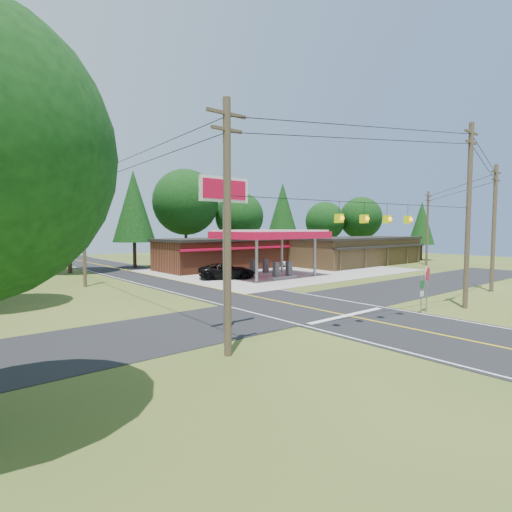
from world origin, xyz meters
TOP-DOWN VIEW (x-y plane):
  - ground at (0.00, 0.00)m, footprint 120.00×120.00m
  - main_highway at (0.00, 0.00)m, footprint 8.00×120.00m
  - cross_road at (0.00, 0.00)m, footprint 70.00×7.00m
  - lane_center_yellow at (0.00, 0.00)m, footprint 0.15×110.00m
  - gas_canopy at (9.00, 13.00)m, footprint 10.60×7.40m
  - convenience_store at (10.00, 22.98)m, footprint 16.40×7.55m
  - strip_building at (28.00, 15.98)m, footprint 20.40×8.75m
  - utility_pole_near_right at (7.50, -7.00)m, footprint 1.80×0.30m
  - utility_pole_near_left at (-9.50, -5.00)m, footprint 1.80×0.30m
  - utility_pole_far_left at (-8.00, 18.00)m, footprint 1.80×0.30m
  - utility_pole_right_b at (16.00, -5.50)m, footprint 1.80×0.30m
  - utility_pole_far_right at (34.00, 9.00)m, footprint 1.80×0.30m
  - utility_pole_north at (-6.50, 35.00)m, footprint 0.30×0.30m
  - overhead_beacons at (-1.00, -6.00)m, footprint 17.04×2.04m
  - treeline_backdrop at (0.82, 24.01)m, footprint 70.27×51.59m
  - suv_car at (4.50, 14.50)m, footprint 7.50×7.50m
  - sedan_car at (17.00, 21.00)m, footprint 5.00×5.00m
  - big_stop_sign at (-7.50, -2.01)m, footprint 2.81×0.19m
  - octagonal_stop_sign at (4.50, -6.01)m, footprint 0.93×0.26m
  - route_sign_post at (3.84, -6.02)m, footprint 0.47×0.10m

SIDE VIEW (x-z plane):
  - ground at x=0.00m, z-range 0.00..0.00m
  - main_highway at x=0.00m, z-range 0.00..0.02m
  - cross_road at x=0.00m, z-range 0.00..0.03m
  - lane_center_yellow at x=0.00m, z-range 0.02..0.03m
  - sedan_car at x=17.00m, z-range 0.00..1.32m
  - suv_car at x=4.50m, z-range 0.00..1.56m
  - route_sign_post at x=3.84m, z-range 0.22..2.50m
  - strip_building at x=28.00m, z-range 0.01..3.81m
  - convenience_store at x=10.00m, z-range 0.02..3.82m
  - octagonal_stop_sign at x=4.50m, z-range 0.70..3.48m
  - gas_canopy at x=9.00m, z-range 1.83..6.70m
  - utility_pole_north at x=-6.50m, z-range 0.00..9.50m
  - utility_pole_near_left at x=-9.50m, z-range 0.20..10.20m
  - utility_pole_far_left at x=-8.00m, z-range 0.20..10.20m
  - utility_pole_right_b at x=16.00m, z-range 0.20..10.20m
  - utility_pole_far_right at x=34.00m, z-range 0.20..10.20m
  - big_stop_sign at x=-7.50m, z-range 1.92..9.49m
  - utility_pole_near_right at x=7.50m, z-range 0.21..11.71m
  - overhead_beacons at x=-1.00m, z-range 5.70..6.73m
  - treeline_backdrop at x=0.82m, z-range 0.84..14.14m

